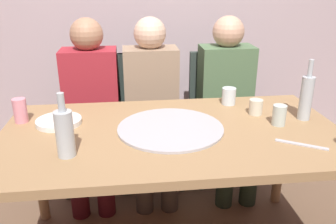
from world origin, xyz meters
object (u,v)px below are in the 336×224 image
at_px(chair_middle, 151,110).
at_px(guest_by_wall, 228,97).
at_px(guest_in_sweater, 91,102).
at_px(wine_glass, 279,115).
at_px(soda_can, 20,110).
at_px(wine_bottle, 306,97).
at_px(pizza_tray, 170,128).
at_px(chair_right, 221,107).
at_px(short_glass, 256,107).
at_px(table_knife, 301,145).
at_px(plate_stack, 59,121).
at_px(chair_left, 94,112).
at_px(dining_table, 172,144).
at_px(tumbler_near, 229,96).
at_px(guest_in_beanie, 152,100).
at_px(beer_bottle, 65,132).

distance_m(chair_middle, guest_by_wall, 0.56).
distance_m(guest_in_sweater, guest_by_wall, 0.92).
height_order(wine_glass, soda_can, soda_can).
xyz_separation_m(wine_bottle, wine_glass, (-0.16, -0.06, -0.07)).
bearing_deg(wine_glass, pizza_tray, 179.28).
distance_m(pizza_tray, chair_right, 0.98).
bearing_deg(wine_bottle, short_glass, 157.25).
xyz_separation_m(soda_can, guest_by_wall, (1.21, 0.49, -0.15)).
bearing_deg(wine_bottle, table_knife, -117.77).
bearing_deg(plate_stack, chair_left, 81.77).
height_order(pizza_tray, chair_left, chair_left).
xyz_separation_m(pizza_tray, guest_by_wall, (0.48, 0.67, -0.09)).
relative_size(table_knife, chair_right, 0.24).
bearing_deg(dining_table, short_glass, 18.67).
xyz_separation_m(dining_table, guest_by_wall, (0.47, 0.69, -0.01)).
bearing_deg(pizza_tray, tumbler_near, 39.92).
relative_size(soda_can, chair_right, 0.14).
distance_m(chair_middle, guest_in_sweater, 0.45).
bearing_deg(soda_can, table_knife, -17.98).
height_order(chair_right, guest_in_beanie, guest_in_beanie).
relative_size(tumbler_near, short_glass, 1.18).
bearing_deg(soda_can, tumbler_near, 6.84).
bearing_deg(beer_bottle, guest_by_wall, 43.41).
bearing_deg(dining_table, wine_glass, 0.78).
height_order(chair_left, chair_right, same).
distance_m(dining_table, chair_middle, 0.85).
distance_m(short_glass, chair_right, 0.73).
xyz_separation_m(guest_in_sweater, guest_by_wall, (0.92, 0.00, 0.00)).
bearing_deg(table_knife, beer_bottle, -149.47).
bearing_deg(table_knife, guest_in_beanie, 154.61).
bearing_deg(guest_in_sweater, guest_by_wall, -180.00).
bearing_deg(wine_bottle, wine_glass, -160.20).
xyz_separation_m(short_glass, chair_right, (0.01, 0.68, -0.25)).
bearing_deg(plate_stack, soda_can, 165.77).
bearing_deg(dining_table, guest_in_sweater, 123.10).
bearing_deg(table_knife, tumbler_near, 139.24).
xyz_separation_m(wine_glass, guest_by_wall, (-0.05, 0.68, -0.13)).
relative_size(dining_table, pizza_tray, 3.20).
bearing_deg(guest_by_wall, guest_in_beanie, 0.00).
distance_m(beer_bottle, plate_stack, 0.36).
distance_m(table_knife, chair_middle, 1.22).
xyz_separation_m(tumbler_near, chair_left, (-0.81, 0.51, -0.26)).
xyz_separation_m(guest_in_beanie, guest_by_wall, (0.52, 0.00, 0.00)).
distance_m(pizza_tray, guest_by_wall, 0.83).
bearing_deg(chair_right, plate_stack, 34.18).
distance_m(wine_bottle, guest_in_beanie, 0.98).
relative_size(dining_table, plate_stack, 7.31).
distance_m(wine_bottle, chair_left, 1.41).
xyz_separation_m(dining_table, beer_bottle, (-0.46, -0.19, 0.18)).
bearing_deg(beer_bottle, pizza_tray, 24.78).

